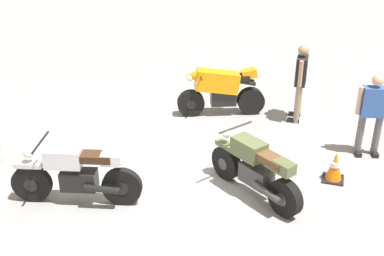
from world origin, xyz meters
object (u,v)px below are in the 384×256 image
object	(u,v)px
person_in_blue_shirt	(373,110)
traffic_cone	(335,167)
motorcycle_orange_sportbike	(221,90)
motorcycle_silver_cruiser	(76,174)
motorcycle_olive_vintage	(255,169)
person_in_black_shirt	(301,78)

from	to	relation	value
person_in_blue_shirt	traffic_cone	xyz separation A→B (m)	(0.54, 1.15, -0.64)
motorcycle_orange_sportbike	motorcycle_silver_cruiser	distance (m)	4.21
motorcycle_olive_vintage	motorcycle_silver_cruiser	size ratio (longest dim) A/B	0.82
motorcycle_silver_cruiser	traffic_cone	size ratio (longest dim) A/B	3.88
motorcycle_olive_vintage	motorcycle_silver_cruiser	bearing A→B (deg)	56.49
motorcycle_olive_vintage	traffic_cone	xyz separation A→B (m)	(-1.23, -0.88, -0.23)
motorcycle_orange_sportbike	person_in_blue_shirt	size ratio (longest dim) A/B	1.17
motorcycle_orange_sportbike	person_in_black_shirt	size ratio (longest dim) A/B	1.11
motorcycle_olive_vintage	motorcycle_silver_cruiser	world-z (taller)	motorcycle_silver_cruiser
person_in_black_shirt	person_in_blue_shirt	world-z (taller)	person_in_black_shirt
motorcycle_olive_vintage	person_in_black_shirt	world-z (taller)	person_in_black_shirt
motorcycle_orange_sportbike	traffic_cone	xyz separation A→B (m)	(-2.56, 2.09, -0.33)
motorcycle_olive_vintage	motorcycle_orange_sportbike	distance (m)	3.25
motorcycle_silver_cruiser	person_in_blue_shirt	xyz separation A→B (m)	(-4.41, -3.07, 0.38)
person_in_black_shirt	motorcycle_orange_sportbike	bearing A→B (deg)	6.81
motorcycle_orange_sportbike	motorcycle_olive_vintage	bearing A→B (deg)	91.10
motorcycle_orange_sportbike	person_in_black_shirt	world-z (taller)	person_in_black_shirt
traffic_cone	motorcycle_silver_cruiser	bearing A→B (deg)	26.35
motorcycle_orange_sportbike	person_in_blue_shirt	world-z (taller)	person_in_blue_shirt
person_in_black_shirt	person_in_blue_shirt	bearing A→B (deg)	139.05
motorcycle_orange_sportbike	person_in_blue_shirt	distance (m)	3.25
motorcycle_orange_sportbike	person_in_black_shirt	distance (m)	1.73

